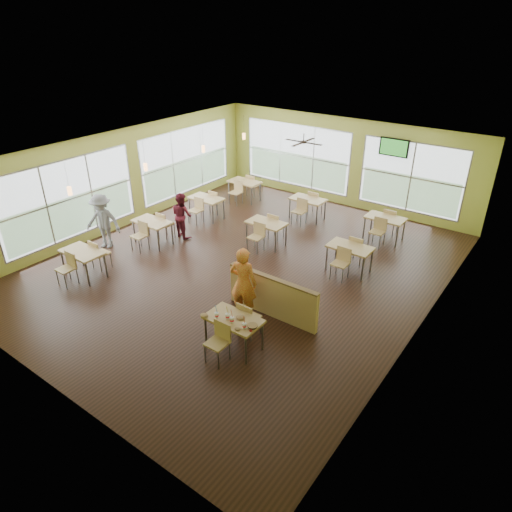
# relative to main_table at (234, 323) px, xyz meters

# --- Properties ---
(room) EXTENTS (12.00, 12.04, 3.20)m
(room) POSITION_rel_main_table_xyz_m (-2.00, 3.00, 0.97)
(room) COLOR black
(room) RESTS_ON ground
(window_bays) EXTENTS (9.24, 10.24, 2.38)m
(window_bays) POSITION_rel_main_table_xyz_m (-4.65, 6.08, 0.85)
(window_bays) COLOR white
(window_bays) RESTS_ON room
(main_table) EXTENTS (1.22, 1.52, 0.87)m
(main_table) POSITION_rel_main_table_xyz_m (0.00, 0.00, 0.00)
(main_table) COLOR tan
(main_table) RESTS_ON floor
(half_wall_divider) EXTENTS (2.40, 0.14, 1.04)m
(half_wall_divider) POSITION_rel_main_table_xyz_m (0.00, 1.45, -0.11)
(half_wall_divider) COLOR tan
(half_wall_divider) RESTS_ON floor
(dining_tables) EXTENTS (6.92, 8.72, 0.87)m
(dining_tables) POSITION_rel_main_table_xyz_m (-3.05, 4.71, -0.00)
(dining_tables) COLOR tan
(dining_tables) RESTS_ON floor
(pendant_lights) EXTENTS (0.11, 7.31, 0.86)m
(pendant_lights) POSITION_rel_main_table_xyz_m (-5.20, 3.68, 1.82)
(pendant_lights) COLOR #2D2119
(pendant_lights) RESTS_ON ceiling
(ceiling_fan) EXTENTS (1.25, 1.25, 0.29)m
(ceiling_fan) POSITION_rel_main_table_xyz_m (-2.00, 6.00, 2.32)
(ceiling_fan) COLOR #2D2119
(ceiling_fan) RESTS_ON ceiling
(tv_backwall) EXTENTS (1.00, 0.07, 0.60)m
(tv_backwall) POSITION_rel_main_table_xyz_m (-0.20, 8.90, 1.82)
(tv_backwall) COLOR black
(tv_backwall) RESTS_ON wall_back
(man_plaid) EXTENTS (0.75, 0.59, 1.80)m
(man_plaid) POSITION_rel_main_table_xyz_m (-0.54, 1.05, 0.27)
(man_plaid) COLOR #DD4118
(man_plaid) RESTS_ON floor
(patron_maroon) EXTENTS (0.80, 0.68, 1.47)m
(patron_maroon) POSITION_rel_main_table_xyz_m (-4.81, 3.41, 0.10)
(patron_maroon) COLOR maroon
(patron_maroon) RESTS_ON floor
(patron_grey) EXTENTS (1.27, 1.02, 1.71)m
(patron_grey) POSITION_rel_main_table_xyz_m (-6.19, 1.46, 0.22)
(patron_grey) COLOR slate
(patron_grey) RESTS_ON floor
(cup_blue) EXTENTS (0.09, 0.09, 0.34)m
(cup_blue) POSITION_rel_main_table_xyz_m (-0.29, -0.19, 0.19)
(cup_blue) COLOR white
(cup_blue) RESTS_ON main_table
(cup_yellow) EXTENTS (0.10, 0.10, 0.35)m
(cup_yellow) POSITION_rel_main_table_xyz_m (-0.08, -0.09, 0.19)
(cup_yellow) COLOR white
(cup_yellow) RESTS_ON main_table
(cup_red_near) EXTENTS (0.10, 0.10, 0.37)m
(cup_red_near) POSITION_rel_main_table_xyz_m (0.07, -0.14, 0.19)
(cup_red_near) COLOR white
(cup_red_near) RESTS_ON main_table
(cup_red_far) EXTENTS (0.09, 0.09, 0.33)m
(cup_red_far) POSITION_rel_main_table_xyz_m (0.39, -0.14, 0.19)
(cup_red_far) COLOR white
(cup_red_far) RESTS_ON main_table
(food_basket) EXTENTS (0.23, 0.23, 0.05)m
(food_basket) POSITION_rel_main_table_xyz_m (0.50, -0.01, 0.15)
(food_basket) COLOR black
(food_basket) RESTS_ON main_table
(ketchup_cup) EXTENTS (0.06, 0.06, 0.02)m
(ketchup_cup) POSITION_rel_main_table_xyz_m (0.55, -0.14, 0.13)
(ketchup_cup) COLOR #AF180F
(ketchup_cup) RESTS_ON main_table
(wrapper_left) EXTENTS (0.21, 0.20, 0.04)m
(wrapper_left) POSITION_rel_main_table_xyz_m (-0.55, -0.30, 0.14)
(wrapper_left) COLOR #A58750
(wrapper_left) RESTS_ON main_table
(wrapper_mid) EXTENTS (0.23, 0.22, 0.05)m
(wrapper_mid) POSITION_rel_main_table_xyz_m (0.11, 0.09, 0.14)
(wrapper_mid) COLOR #A58750
(wrapper_mid) RESTS_ON main_table
(wrapper_right) EXTENTS (0.14, 0.12, 0.03)m
(wrapper_right) POSITION_rel_main_table_xyz_m (0.31, -0.25, 0.14)
(wrapper_right) COLOR #A58750
(wrapper_right) RESTS_ON main_table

